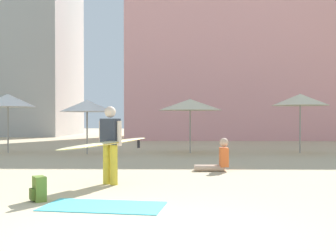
{
  "coord_description": "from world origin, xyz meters",
  "views": [
    {
      "loc": [
        0.54,
        -4.79,
        1.38
      ],
      "look_at": [
        0.33,
        4.71,
        1.24
      ],
      "focal_mm": 44.47,
      "sensor_mm": 36.0,
      "label": 1
    }
  ],
  "objects_px": {
    "person_far_right": "(109,142)",
    "backpack": "(39,189)",
    "cafe_umbrella_5": "(8,100)",
    "person_mid_left": "(218,160)",
    "cafe_umbrella_3": "(300,100)",
    "cafe_umbrella_1": "(87,106)",
    "beach_towel": "(104,206)",
    "cafe_umbrella_0": "(190,105)"
  },
  "relations": [
    {
      "from": "cafe_umbrella_3",
      "to": "beach_towel",
      "type": "xyz_separation_m",
      "value": [
        -6.22,
        -10.66,
        -2.19
      ]
    },
    {
      "from": "cafe_umbrella_1",
      "to": "backpack",
      "type": "xyz_separation_m",
      "value": [
        1.29,
        -9.7,
        -1.73
      ]
    },
    {
      "from": "cafe_umbrella_1",
      "to": "backpack",
      "type": "bearing_deg",
      "value": -82.4
    },
    {
      "from": "cafe_umbrella_0",
      "to": "cafe_umbrella_1",
      "type": "xyz_separation_m",
      "value": [
        -4.17,
        -0.46,
        -0.07
      ]
    },
    {
      "from": "cafe_umbrella_1",
      "to": "cafe_umbrella_5",
      "type": "height_order",
      "value": "cafe_umbrella_5"
    },
    {
      "from": "cafe_umbrella_0",
      "to": "cafe_umbrella_1",
      "type": "height_order",
      "value": "cafe_umbrella_0"
    },
    {
      "from": "person_mid_left",
      "to": "cafe_umbrella_1",
      "type": "bearing_deg",
      "value": -49.29
    },
    {
      "from": "cafe_umbrella_1",
      "to": "beach_towel",
      "type": "relative_size",
      "value": 1.15
    },
    {
      "from": "cafe_umbrella_1",
      "to": "person_mid_left",
      "type": "xyz_separation_m",
      "value": [
        4.73,
        -5.48,
        -1.62
      ]
    },
    {
      "from": "cafe_umbrella_1",
      "to": "cafe_umbrella_3",
      "type": "distance_m",
      "value": 8.71
    },
    {
      "from": "cafe_umbrella_1",
      "to": "cafe_umbrella_3",
      "type": "bearing_deg",
      "value": 3.63
    },
    {
      "from": "person_far_right",
      "to": "backpack",
      "type": "bearing_deg",
      "value": 3.6
    },
    {
      "from": "cafe_umbrella_3",
      "to": "backpack",
      "type": "distance_m",
      "value": 12.8
    },
    {
      "from": "backpack",
      "to": "person_mid_left",
      "type": "height_order",
      "value": "person_mid_left"
    },
    {
      "from": "cafe_umbrella_3",
      "to": "person_mid_left",
      "type": "distance_m",
      "value": 7.46
    },
    {
      "from": "cafe_umbrella_3",
      "to": "backpack",
      "type": "xyz_separation_m",
      "value": [
        -7.4,
        -10.25,
        -2.0
      ]
    },
    {
      "from": "cafe_umbrella_3",
      "to": "person_far_right",
      "type": "bearing_deg",
      "value": -127.17
    },
    {
      "from": "cafe_umbrella_0",
      "to": "backpack",
      "type": "xyz_separation_m",
      "value": [
        -2.87,
        -10.16,
        -1.8
      ]
    },
    {
      "from": "cafe_umbrella_0",
      "to": "cafe_umbrella_5",
      "type": "height_order",
      "value": "cafe_umbrella_5"
    },
    {
      "from": "cafe_umbrella_3",
      "to": "beach_towel",
      "type": "bearing_deg",
      "value": -120.26
    },
    {
      "from": "cafe_umbrella_5",
      "to": "person_mid_left",
      "type": "height_order",
      "value": "cafe_umbrella_5"
    },
    {
      "from": "person_far_right",
      "to": "beach_towel",
      "type": "bearing_deg",
      "value": 38.9
    },
    {
      "from": "cafe_umbrella_0",
      "to": "cafe_umbrella_3",
      "type": "height_order",
      "value": "cafe_umbrella_3"
    },
    {
      "from": "cafe_umbrella_3",
      "to": "cafe_umbrella_5",
      "type": "relative_size",
      "value": 1.0
    },
    {
      "from": "cafe_umbrella_1",
      "to": "cafe_umbrella_3",
      "type": "height_order",
      "value": "cafe_umbrella_3"
    },
    {
      "from": "backpack",
      "to": "cafe_umbrella_0",
      "type": "bearing_deg",
      "value": -137.18
    },
    {
      "from": "cafe_umbrella_3",
      "to": "cafe_umbrella_5",
      "type": "distance_m",
      "value": 12.1
    },
    {
      "from": "cafe_umbrella_5",
      "to": "person_far_right",
      "type": "distance_m",
      "value": 10.24
    },
    {
      "from": "beach_towel",
      "to": "backpack",
      "type": "height_order",
      "value": "backpack"
    },
    {
      "from": "backpack",
      "to": "person_mid_left",
      "type": "xyz_separation_m",
      "value": [
        3.43,
        4.22,
        0.11
      ]
    },
    {
      "from": "cafe_umbrella_5",
      "to": "beach_towel",
      "type": "xyz_separation_m",
      "value": [
        5.88,
        -10.58,
        -2.17
      ]
    },
    {
      "from": "cafe_umbrella_5",
      "to": "backpack",
      "type": "bearing_deg",
      "value": -65.17
    },
    {
      "from": "cafe_umbrella_1",
      "to": "cafe_umbrella_5",
      "type": "xyz_separation_m",
      "value": [
        -3.41,
        0.47,
        0.25
      ]
    },
    {
      "from": "person_far_right",
      "to": "person_mid_left",
      "type": "distance_m",
      "value": 3.61
    },
    {
      "from": "cafe_umbrella_0",
      "to": "person_mid_left",
      "type": "relative_size",
      "value": 2.89
    },
    {
      "from": "beach_towel",
      "to": "person_far_right",
      "type": "relative_size",
      "value": 0.62
    },
    {
      "from": "backpack",
      "to": "person_far_right",
      "type": "height_order",
      "value": "person_far_right"
    },
    {
      "from": "cafe_umbrella_3",
      "to": "cafe_umbrella_5",
      "type": "xyz_separation_m",
      "value": [
        -12.1,
        -0.09,
        -0.02
      ]
    },
    {
      "from": "cafe_umbrella_1",
      "to": "person_mid_left",
      "type": "relative_size",
      "value": 2.4
    },
    {
      "from": "cafe_umbrella_3",
      "to": "beach_towel",
      "type": "height_order",
      "value": "cafe_umbrella_3"
    },
    {
      "from": "backpack",
      "to": "person_mid_left",
      "type": "relative_size",
      "value": 0.46
    },
    {
      "from": "beach_towel",
      "to": "backpack",
      "type": "distance_m",
      "value": 1.26
    }
  ]
}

